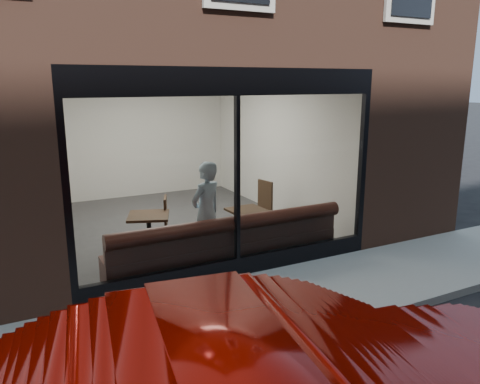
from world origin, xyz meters
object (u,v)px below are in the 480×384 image
person (206,213)px  cafe_chair_left (156,235)px  banquette (226,254)px  cafe_table_left (148,216)px  cafe_chair_right (258,214)px  cafe_table_right (247,211)px

person → cafe_chair_left: bearing=-89.4°
banquette → cafe_table_left: bearing=133.2°
person → cafe_chair_right: (1.83, 1.47, -0.63)m
cafe_chair_right → person: bearing=27.9°
cafe_table_left → cafe_chair_right: (2.59, 0.73, -0.50)m
banquette → cafe_chair_left: (-0.74, 1.45, 0.01)m
cafe_table_left → cafe_table_right: 1.74m
cafe_table_right → cafe_chair_left: size_ratio=1.47×
person → cafe_chair_right: person is taller
person → banquette: bearing=102.1°
cafe_table_left → cafe_chair_right: 2.74m
cafe_table_left → cafe_chair_left: cafe_table_left is taller
banquette → cafe_chair_right: 2.40m
banquette → cafe_chair_left: bearing=117.1°
banquette → cafe_table_left: size_ratio=5.83×
cafe_chair_right → cafe_table_left: bearing=4.7°
cafe_chair_right → banquette: bearing=36.9°
person → cafe_chair_right: 2.43m
person → cafe_table_right: size_ratio=2.80×
person → cafe_table_left: size_ratio=2.54×
cafe_table_right → cafe_chair_right: (0.92, 1.21, -0.50)m
banquette → cafe_table_left: 1.53m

